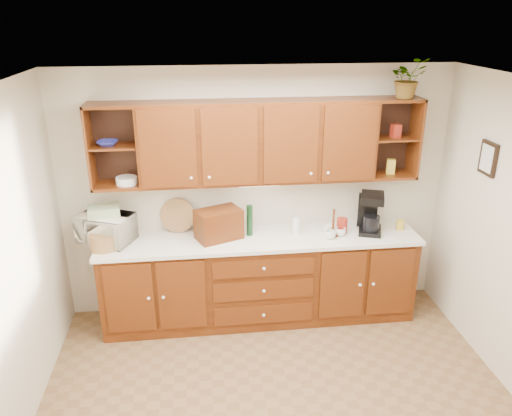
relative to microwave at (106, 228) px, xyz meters
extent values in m
plane|color=brown|center=(1.52, -1.52, -1.08)|extent=(4.00, 4.00, 0.00)
plane|color=white|center=(1.52, -1.52, 1.52)|extent=(4.00, 4.00, 0.00)
plane|color=beige|center=(1.52, 0.23, 0.22)|extent=(4.00, 0.00, 4.00)
cube|color=#3E1A07|center=(1.52, -0.07, -0.63)|extent=(3.20, 0.60, 0.90)
cube|color=white|center=(1.52, -0.08, -0.16)|extent=(3.24, 0.64, 0.04)
cube|color=#3E1A07|center=(1.52, 0.06, 0.81)|extent=(2.30, 0.33, 0.80)
cube|color=black|center=(0.15, 0.21, 0.81)|extent=(0.45, 0.02, 0.80)
cube|color=black|center=(2.90, 0.21, 0.81)|extent=(0.45, 0.02, 0.80)
cube|color=#3E1A07|center=(0.15, 0.06, 0.81)|extent=(0.43, 0.30, 0.02)
cube|color=#3E1A07|center=(2.90, 0.06, 0.81)|extent=(0.43, 0.30, 0.02)
cube|color=#3E1A07|center=(2.90, 0.06, 1.19)|extent=(0.45, 0.33, 0.03)
cube|color=white|center=(1.52, 0.01, 0.39)|extent=(0.40, 0.05, 0.02)
cube|color=black|center=(3.50, -0.62, 0.77)|extent=(0.03, 0.24, 0.30)
cylinder|color=#A77B45|center=(0.00, -0.16, -0.07)|extent=(0.29, 0.29, 0.15)
imported|color=silver|center=(0.00, 0.00, 0.00)|extent=(0.61, 0.53, 0.28)
cube|color=#E2D56A|center=(0.00, 0.00, 0.19)|extent=(0.33, 0.27, 0.09)
cylinder|color=#113316|center=(1.42, -0.01, 0.02)|extent=(0.08, 0.08, 0.32)
cylinder|color=#A77B45|center=(0.70, 0.17, -0.13)|extent=(0.37, 0.14, 0.35)
cube|color=#3E1A07|center=(1.11, -0.06, 0.01)|extent=(0.51, 0.42, 0.30)
cylinder|color=#3E1A07|center=(2.26, -0.14, 0.00)|extent=(0.02, 0.02, 0.29)
cylinder|color=#3E1A07|center=(2.26, -0.14, -0.13)|extent=(0.12, 0.12, 0.02)
imported|color=white|center=(2.34, -0.14, -0.10)|extent=(0.11, 0.11, 0.09)
imported|color=white|center=(2.22, -0.07, -0.10)|extent=(0.11, 0.11, 0.09)
imported|color=white|center=(2.22, -0.21, -0.10)|extent=(0.11, 0.11, 0.09)
cylinder|color=maroon|center=(2.37, -0.07, -0.06)|extent=(0.14, 0.14, 0.16)
cylinder|color=white|center=(1.90, -0.03, -0.06)|extent=(0.09, 0.09, 0.17)
cylinder|color=gold|center=(3.00, -0.07, -0.09)|extent=(0.09, 0.09, 0.10)
cube|color=black|center=(2.66, -0.10, -0.12)|extent=(0.31, 0.35, 0.04)
cube|color=black|center=(2.66, 0.01, 0.06)|extent=(0.21, 0.13, 0.36)
cube|color=black|center=(2.66, -0.10, 0.24)|extent=(0.31, 0.35, 0.08)
cylinder|color=black|center=(2.66, -0.12, -0.03)|extent=(0.21, 0.21, 0.16)
imported|color=#282D93|center=(0.10, 0.05, 0.84)|extent=(0.21, 0.21, 0.05)
cylinder|color=white|center=(0.24, 0.04, 0.47)|extent=(0.21, 0.21, 0.07)
cube|color=gold|center=(2.88, 0.05, 0.51)|extent=(0.10, 0.09, 0.15)
cube|color=maroon|center=(2.89, 0.04, 0.88)|extent=(0.10, 0.09, 0.13)
imported|color=#999999|center=(2.94, 0.00, 1.40)|extent=(0.39, 0.36, 0.38)
camera|label=1|loc=(0.93, -4.63, 1.99)|focal=35.00mm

